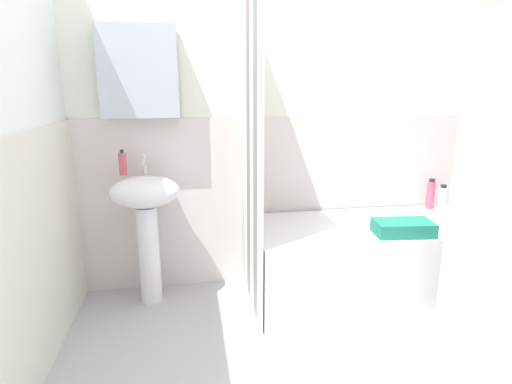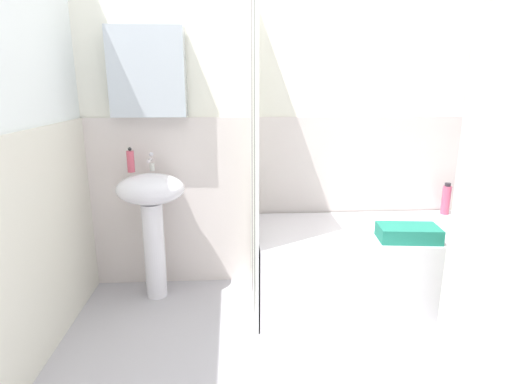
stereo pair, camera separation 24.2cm
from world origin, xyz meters
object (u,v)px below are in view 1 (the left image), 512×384
soap_dispenser (123,163)px  bathtub (369,260)px  conditioner_bottle (442,197)px  sink (146,211)px  shampoo_bottle (430,194)px  towel_folded (403,228)px

soap_dispenser → bathtub: (1.59, -0.23, -0.67)m
conditioner_bottle → sink: bearing=-176.7°
soap_dispenser → shampoo_bottle: bearing=1.0°
towel_folded → sink: bearing=166.5°
bathtub → conditioner_bottle: conditioner_bottle is taller
sink → shampoo_bottle: bearing=3.0°
bathtub → towel_folded: bearing=-64.8°
sink → soap_dispenser: (-0.13, 0.07, 0.30)m
soap_dispenser → bathtub: soap_dispenser is taller
shampoo_bottle → soap_dispenser: bearing=-179.0°
soap_dispenser → sink: bearing=-28.4°
soap_dispenser → towel_folded: 1.79m
towel_folded → shampoo_bottle: bearing=45.5°
conditioner_bottle → towel_folded: conditioner_bottle is taller
bathtub → towel_folded: 0.39m
sink → soap_dispenser: size_ratio=5.27×
shampoo_bottle → towel_folded: size_ratio=0.65×
conditioner_bottle → shampoo_bottle: size_ratio=0.76×
bathtub → conditioner_bottle: bearing=22.3°
sink → towel_folded: (1.57, -0.38, -0.07)m
soap_dispenser → shampoo_bottle: 2.19m
soap_dispenser → towel_folded: (1.70, -0.44, -0.37)m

